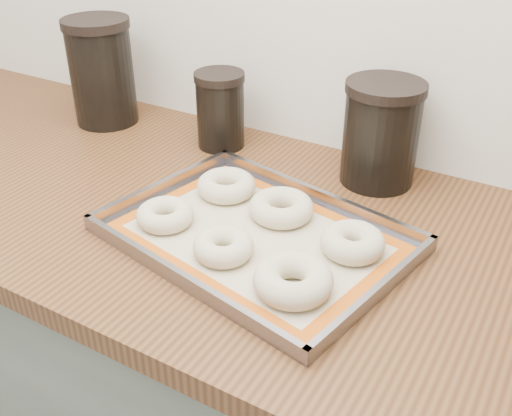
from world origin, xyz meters
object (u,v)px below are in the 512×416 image
Objects in this scene: canister_right at (381,133)px; canister_mid at (220,110)px; canister_left at (102,71)px; bagel_back_right at (353,242)px; bagel_front_left at (165,215)px; bagel_back_mid at (281,208)px; bagel_front_mid at (223,247)px; baking_tray at (256,236)px; bagel_front_right at (293,280)px; bagel_back_left at (226,186)px.

canister_mid is at bearing -176.99° from canister_right.
canister_left is 1.20× the size of canister_right.
canister_mid reaches higher than bagel_back_right.
canister_left is 0.30m from canister_mid.
bagel_front_left is at bearing -126.76° from canister_right.
bagel_back_mid is (0.16, 0.12, 0.00)m from bagel_front_left.
canister_mid is at bearing 123.68° from bagel_front_mid.
baking_tray is 0.15m from bagel_back_right.
canister_right is (-0.05, 0.25, 0.07)m from bagel_back_right.
bagel_front_mid is 0.41m from canister_mid.
bagel_front_right is 0.39m from canister_right.
bagel_front_mid is at bearing -147.08° from bagel_back_right.
canister_left is (-0.42, 0.15, 0.09)m from bagel_back_left.
canister_left reaches higher than bagel_front_mid.
canister_left is (-0.54, 0.17, 0.09)m from bagel_back_mid.
bagel_front_mid is at bearing -58.58° from bagel_back_left.
canister_right reaches higher than bagel_front_left.
bagel_front_left is at bearing -165.23° from baking_tray.
canister_mid reaches higher than bagel_front_right.
canister_right reaches higher than bagel_front_mid.
bagel_back_right is at bearing 32.92° from bagel_front_mid.
baking_tray is at bearing 141.23° from bagel_front_right.
bagel_back_right is at bearing -77.65° from canister_right.
bagel_front_mid is at bearing -104.35° from baking_tray.
bagel_front_mid is at bearing -107.38° from canister_right.
bagel_back_right is at bearing 74.72° from bagel_front_right.
canister_right is at bearing 53.24° from bagel_front_left.
bagel_back_mid is at bearing 165.74° from bagel_back_right.
bagel_front_mid is 0.15m from bagel_back_mid.
canister_left is at bearing 148.79° from bagel_front_mid.
bagel_back_right reaches higher than bagel_back_left.
bagel_front_right reaches higher than bagel_front_left.
bagel_front_left is 0.33m from canister_mid.
canister_right is at bearing 72.62° from bagel_front_mid.
canister_right reaches higher than bagel_back_right.
canister_mid is (-0.13, 0.18, 0.06)m from bagel_back_left.
canister_mid reaches higher than bagel_front_left.
bagel_back_left is 0.54× the size of canister_right.
bagel_back_mid is at bearing -38.11° from canister_mid.
canister_mid is (-0.24, 0.27, 0.07)m from baking_tray.
bagel_front_right is at bearing -105.28° from bagel_back_right.
bagel_back_right is (0.30, 0.08, 0.00)m from bagel_front_left.
bagel_back_mid is at bearing -17.57° from canister_left.
bagel_back_mid is (-0.11, 0.17, -0.00)m from bagel_front_right.
canister_left reaches higher than baking_tray.
bagel_front_right is at bearing -38.79° from bagel_back_left.
bagel_back_left is at bearing 168.34° from bagel_back_right.
baking_tray is 0.32m from canister_right.
bagel_back_left is (-0.10, 0.16, 0.00)m from bagel_front_mid.
bagel_front_right is at bearing -27.43° from canister_left.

